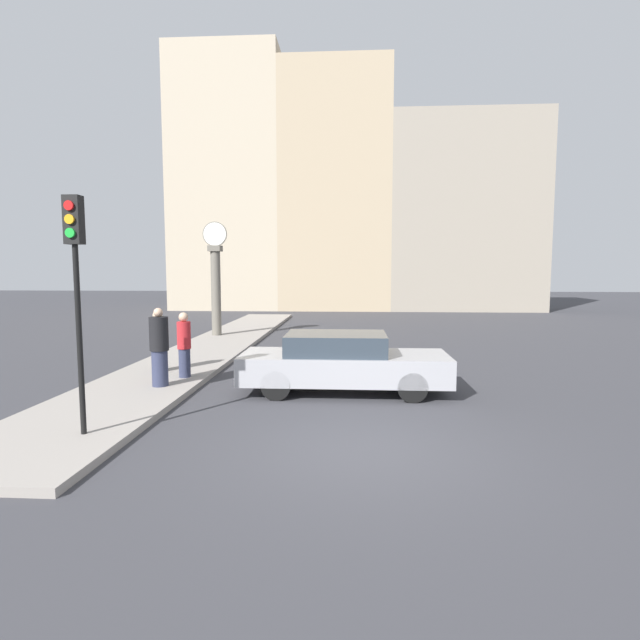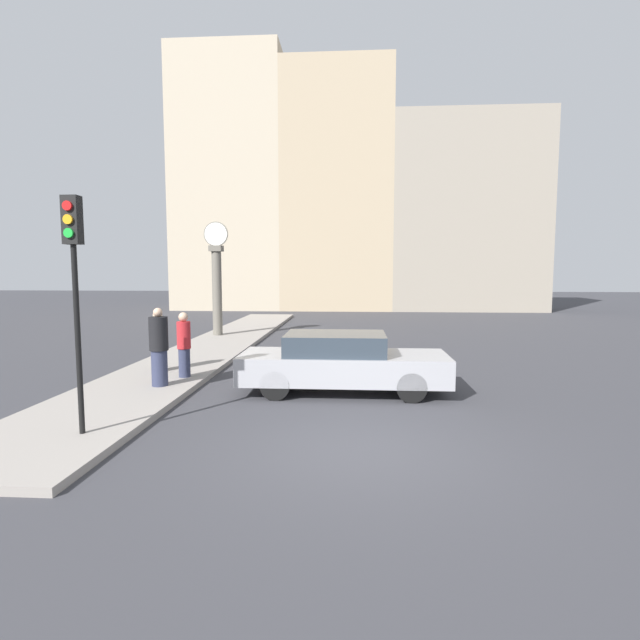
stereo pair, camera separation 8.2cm
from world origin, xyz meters
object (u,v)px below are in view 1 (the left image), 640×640
sedan_car (342,362)px  traffic_light_near (76,265)px  street_clock (216,282)px  pedestrian_red_top (184,345)px  pedestrian_black_jacket (159,348)px  pedestrian_green_hoodie (158,342)px

sedan_car → traffic_light_near: (-4.17, -3.62, 2.18)m
street_clock → pedestrian_red_top: 8.37m
pedestrian_red_top → street_clock: bearing=99.8°
traffic_light_near → pedestrian_black_jacket: size_ratio=2.12×
street_clock → pedestrian_red_top: size_ratio=2.85×
street_clock → pedestrian_red_top: street_clock is taller
sedan_car → pedestrian_green_hoodie: bearing=163.5°
sedan_car → street_clock: 10.52m
pedestrian_black_jacket → pedestrian_green_hoodie: size_ratio=1.12×
sedan_car → pedestrian_black_jacket: bearing=-177.2°
sedan_car → pedestrian_green_hoodie: pedestrian_green_hoodie is taller
traffic_light_near → pedestrian_green_hoodie: 5.48m
pedestrian_red_top → sedan_car: bearing=-10.9°
sedan_car → pedestrian_red_top: pedestrian_red_top is taller
traffic_light_near → pedestrian_red_top: size_ratio=2.35×
street_clock → pedestrian_green_hoodie: street_clock is taller
sedan_car → pedestrian_green_hoodie: size_ratio=2.93×
traffic_light_near → pedestrian_red_top: bearing=87.3°
pedestrian_red_top → pedestrian_green_hoodie: size_ratio=1.01×
traffic_light_near → pedestrian_black_jacket: traffic_light_near is taller
pedestrian_black_jacket → pedestrian_green_hoodie: pedestrian_black_jacket is taller
pedestrian_black_jacket → traffic_light_near: bearing=-89.3°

